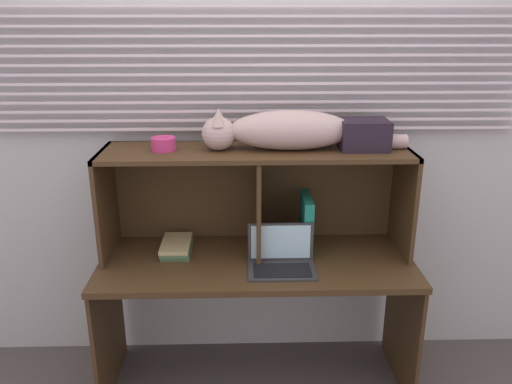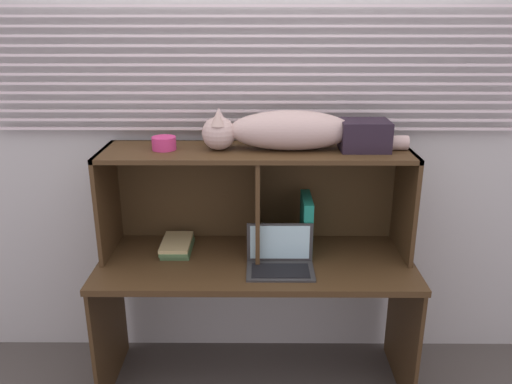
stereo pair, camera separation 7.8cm
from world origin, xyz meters
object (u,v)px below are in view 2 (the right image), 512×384
laptop (280,260)px  storage_box (364,135)px  cat (283,131)px  small_basket (164,143)px  binder_upright (306,224)px  book_stack (177,245)px

laptop → storage_box: (0.39, 0.19, 0.55)m
cat → small_basket: cat is taller
cat → storage_box: (0.38, 0.00, -0.02)m
small_basket → storage_box: size_ratio=0.50×
binder_upright → small_basket: (-0.68, 0.00, 0.41)m
binder_upright → book_stack: (-0.64, -0.00, -0.12)m
binder_upright → book_stack: binder_upright is taller
cat → binder_upright: cat is taller
book_stack → small_basket: size_ratio=2.17×
book_stack → storage_box: 1.06m
binder_upright → small_basket: bearing=180.0°
laptop → book_stack: laptop is taller
binder_upright → storage_box: bearing=0.0°
laptop → cat: bearing=86.3°
cat → storage_box: 0.38m
small_basket → storage_box: (0.93, 0.00, 0.04)m
cat → book_stack: 0.78m
small_basket → book_stack: bearing=-0.3°
binder_upright → storage_box: storage_box is taller
laptop → book_stack: size_ratio=1.27×
cat → small_basket: (-0.55, 0.00, -0.06)m
book_stack → laptop: bearing=-20.6°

